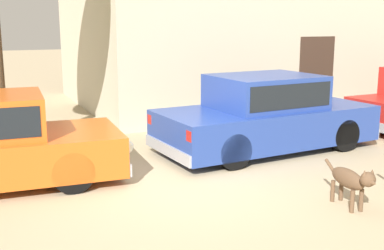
{
  "coord_description": "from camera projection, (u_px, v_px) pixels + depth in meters",
  "views": [
    {
      "loc": [
        -2.9,
        -6.52,
        2.46
      ],
      "look_at": [
        0.17,
        0.2,
        0.9
      ],
      "focal_mm": 45.57,
      "sensor_mm": 36.0,
      "label": 1
    }
  ],
  "objects": [
    {
      "name": "ground_plane",
      "position": [
        188.0,
        185.0,
        7.49
      ],
      "size": [
        80.0,
        80.0,
        0.0
      ],
      "primitive_type": "plane",
      "color": "tan"
    },
    {
      "name": "parked_sedan_second",
      "position": [
        266.0,
        113.0,
        9.47
      ],
      "size": [
        4.51,
        2.1,
        1.47
      ],
      "rotation": [
        0.0,
        0.0,
        0.07
      ],
      "color": "navy",
      "rests_on": "ground_plane"
    },
    {
      "name": "stray_dog_spotted",
      "position": [
        351.0,
        180.0,
        6.5
      ],
      "size": [
        0.27,
        1.09,
        0.64
      ],
      "rotation": [
        0.0,
        0.0,
        4.61
      ],
      "color": "brown",
      "rests_on": "ground_plane"
    }
  ]
}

